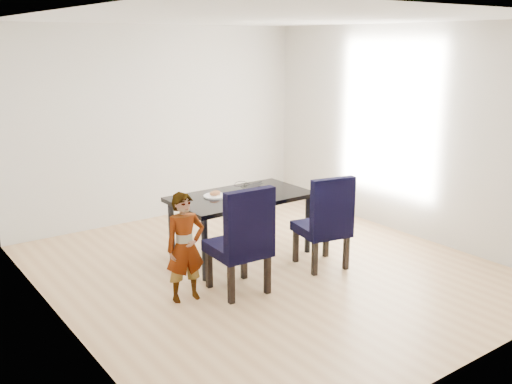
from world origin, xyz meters
TOP-DOWN VIEW (x-y plane):
  - floor at (0.00, 0.00)m, footprint 4.50×5.00m
  - ceiling at (0.00, 0.00)m, footprint 4.50×5.00m
  - wall_back at (0.00, 2.50)m, footprint 4.50×0.01m
  - wall_front at (0.00, -2.50)m, footprint 4.50×0.01m
  - wall_left at (-2.25, 0.00)m, footprint 0.01×5.00m
  - wall_right at (2.25, 0.00)m, footprint 0.01×5.00m
  - dining_table at (0.00, 0.50)m, footprint 1.60×0.90m
  - chair_left at (-0.58, -0.28)m, footprint 0.57×0.59m
  - chair_right at (0.56, -0.28)m, footprint 0.61×0.62m
  - child at (-1.11, -0.15)m, footprint 0.43×0.31m
  - plate at (-0.28, 0.61)m, footprint 0.33×0.33m
  - sandwich at (-0.28, 0.61)m, footprint 0.15×0.09m
  - laptop at (0.31, 0.74)m, footprint 0.37×0.33m
  - cable_tangle at (0.30, 0.82)m, footprint 0.17×0.17m

SIDE VIEW (x-z plane):
  - floor at x=0.00m, z-range -0.01..0.00m
  - dining_table at x=0.00m, z-range 0.00..0.75m
  - chair_right at x=0.56m, z-range 0.00..1.07m
  - child at x=-1.11m, z-range 0.00..1.09m
  - chair_left at x=-0.58m, z-range 0.00..1.12m
  - cable_tangle at x=0.30m, z-range 0.75..0.76m
  - plate at x=-0.28m, z-range 0.75..0.77m
  - laptop at x=0.31m, z-range 0.75..0.77m
  - sandwich at x=-0.28m, z-range 0.77..0.82m
  - wall_back at x=0.00m, z-range 0.00..2.70m
  - wall_front at x=0.00m, z-range 0.00..2.70m
  - wall_left at x=-2.25m, z-range 0.00..2.70m
  - wall_right at x=2.25m, z-range 0.00..2.70m
  - ceiling at x=0.00m, z-range 2.70..2.71m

